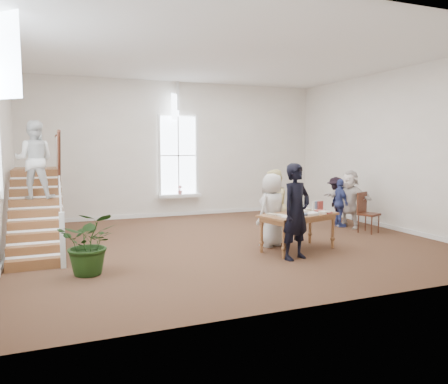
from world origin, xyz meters
name	(u,v)px	position (x,y,z in m)	size (l,w,h in m)	color
ground	(228,242)	(0.00, 0.00, 0.00)	(10.00, 10.00, 0.00)	#4E2E1E
room_shell	(179,204)	(0.00, 4.39, 0.40)	(10.49, 10.00, 10.00)	beige
staircase	(36,180)	(-4.34, 0.75, 1.62)	(1.10, 4.10, 2.92)	brown
library_table	(299,217)	(1.17, -1.38, 0.76)	(1.96, 1.34, 0.90)	brown
police_officer	(296,212)	(0.70, -2.03, 1.01)	(0.73, 0.48, 2.01)	black
elderly_woman	(272,210)	(0.80, -0.78, 0.86)	(0.84, 0.55, 1.73)	beige
person_yellow	(273,205)	(1.10, -0.28, 0.89)	(0.87, 0.68, 1.79)	#F2E097
woman_cluster_a	(340,203)	(3.83, 0.69, 0.71)	(0.83, 0.34, 1.41)	navy
woman_cluster_b	(336,201)	(4.00, 1.14, 0.72)	(0.93, 0.53, 1.44)	black
woman_cluster_c	(349,199)	(4.00, 0.49, 0.84)	(1.56, 0.50, 1.68)	silver
floor_plant	(90,243)	(-3.40, -1.58, 0.59)	(1.06, 0.92, 1.18)	black
side_chair	(366,210)	(3.96, -0.27, 0.63)	(0.62, 0.62, 1.11)	#381A0F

